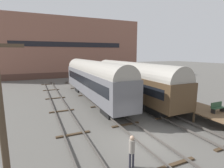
{
  "coord_description": "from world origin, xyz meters",
  "views": [
    {
      "loc": [
        -6.94,
        -9.64,
        6.19
      ],
      "look_at": [
        2.28,
        10.98,
        2.2
      ],
      "focal_mm": 28.0,
      "sensor_mm": 36.0,
      "label": 1
    }
  ],
  "objects": [
    {
      "name": "ground_plane",
      "position": [
        0.0,
        0.0,
        0.0
      ],
      "size": [
        200.0,
        200.0,
        0.0
      ],
      "primitive_type": "plane",
      "color": "#56544F"
    },
    {
      "name": "train_car_brown",
      "position": [
        4.55,
        9.94,
        2.87
      ],
      "size": [
        3.12,
        17.87,
        5.09
      ],
      "color": "black",
      "rests_on": "ground"
    },
    {
      "name": "utility_pole",
      "position": [
        -8.1,
        -2.91,
        3.82
      ],
      "size": [
        1.8,
        0.24,
        7.32
      ],
      "color": "#473828",
      "rests_on": "ground"
    },
    {
      "name": "track_left",
      "position": [
        -4.55,
        0.0,
        0.14
      ],
      "size": [
        2.6,
        60.0,
        0.26
      ],
      "color": "#4C4742",
      "rests_on": "ground"
    },
    {
      "name": "track_middle",
      "position": [
        0.0,
        0.0,
        0.14
      ],
      "size": [
        2.6,
        60.0,
        0.26
      ],
      "color": "#4C4742",
      "rests_on": "ground"
    },
    {
      "name": "station_platform",
      "position": [
        7.46,
        1.12,
        0.89
      ],
      "size": [
        3.18,
        11.65,
        0.97
      ],
      "color": "brown",
      "rests_on": "ground"
    },
    {
      "name": "bench",
      "position": [
        7.76,
        0.2,
        1.46
      ],
      "size": [
        1.4,
        0.4,
        0.91
      ],
      "color": "#2D4C33",
      "rests_on": "station_platform"
    },
    {
      "name": "person_worker",
      "position": [
        -2.44,
        -2.18,
        1.14
      ],
      "size": [
        0.32,
        0.32,
        1.87
      ],
      "color": "#282833",
      "rests_on": "ground"
    },
    {
      "name": "train_car_grey",
      "position": [
        0.0,
        12.02,
        3.03
      ],
      "size": [
        2.87,
        18.96,
        5.28
      ],
      "color": "black",
      "rests_on": "ground"
    },
    {
      "name": "warehouse_building",
      "position": [
        1.75,
        40.86,
        7.58
      ],
      "size": [
        38.96,
        11.04,
        15.17
      ],
      "color": "#4F342A",
      "rests_on": "ground"
    },
    {
      "name": "track_right",
      "position": [
        4.55,
        0.0,
        0.14
      ],
      "size": [
        2.6,
        60.0,
        0.26
      ],
      "color": "#4C4742",
      "rests_on": "ground"
    }
  ]
}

